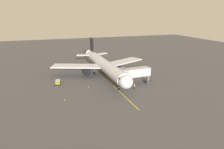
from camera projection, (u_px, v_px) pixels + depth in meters
name	position (u px, v px, depth m)	size (l,w,h in m)	color
ground_plane	(104.00, 76.00, 65.84)	(220.00, 220.00, 0.00)	#4C4C4F
apron_lead_in_line	(109.00, 82.00, 60.29)	(0.24, 40.00, 0.01)	yellow
airplane	(104.00, 65.00, 64.73)	(34.79, 40.29, 11.50)	silver
jet_bridge	(132.00, 73.00, 56.53)	(11.45, 3.29, 5.40)	#B7B7BC
ground_crew_marshaller	(134.00, 87.00, 53.85)	(0.31, 0.43, 1.71)	#23232D
baggage_cart_near_nose	(58.00, 82.00, 57.93)	(1.82, 2.75, 1.27)	yellow
safety_cone_nose_left	(123.00, 82.00, 59.25)	(0.32, 0.32, 0.55)	#F2590F
safety_cone_nose_right	(88.00, 87.00, 55.15)	(0.32, 0.32, 0.55)	#F2590F
safety_cone_wing_port	(64.00, 99.00, 47.27)	(0.32, 0.32, 0.55)	#F2590F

